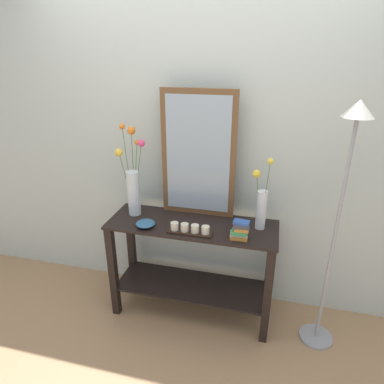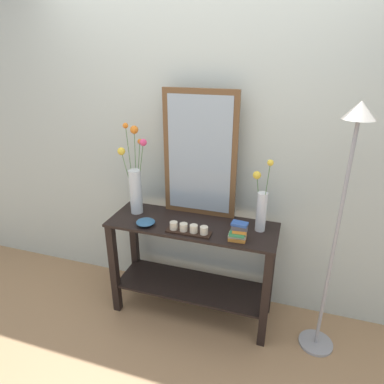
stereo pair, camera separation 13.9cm
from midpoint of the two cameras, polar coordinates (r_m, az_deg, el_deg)
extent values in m
cube|color=#A87F56|center=(2.95, -1.43, -19.46)|extent=(7.00, 6.00, 0.02)
cube|color=beige|center=(2.58, 0.28, 8.79)|extent=(6.40, 0.08, 2.70)
cube|color=black|center=(2.48, -1.61, -5.63)|extent=(1.25, 0.43, 0.02)
cube|color=black|center=(2.79, -1.48, -15.66)|extent=(1.19, 0.39, 0.02)
cube|color=black|center=(2.76, -14.68, -13.07)|extent=(0.06, 0.06, 0.78)
cube|color=black|center=(2.49, 11.03, -17.19)|extent=(0.06, 0.06, 0.78)
cube|color=black|center=(3.02, -11.52, -9.36)|extent=(0.06, 0.06, 0.78)
cube|color=black|center=(2.78, 11.55, -12.55)|extent=(0.06, 0.06, 0.78)
cube|color=brown|center=(2.46, -0.55, 6.28)|extent=(0.55, 0.03, 0.94)
cube|color=#9EADB7|center=(2.45, -0.63, 6.18)|extent=(0.47, 0.00, 0.86)
cylinder|color=silver|center=(2.60, -11.39, -0.22)|extent=(0.10, 0.10, 0.35)
cylinder|color=#4C753D|center=(2.55, -10.80, 2.23)|extent=(0.10, 0.01, 0.55)
sphere|color=#EA4275|center=(2.45, -10.22, 8.14)|extent=(0.05, 0.05, 0.05)
cylinder|color=#4C753D|center=(2.61, -12.30, 3.66)|extent=(0.10, 0.10, 0.64)
sphere|color=orange|center=(2.59, -13.35, 10.76)|extent=(0.04, 0.04, 0.04)
cylinder|color=#4C753D|center=(2.58, -12.44, 1.51)|extent=(0.09, 0.03, 0.47)
sphere|color=yellow|center=(2.52, -13.89, 6.51)|extent=(0.06, 0.06, 0.06)
cylinder|color=#4C753D|center=(2.62, -11.10, 2.50)|extent=(0.02, 0.11, 0.52)
sphere|color=orange|center=(2.59, -10.87, 8.28)|extent=(0.04, 0.04, 0.04)
cylinder|color=#4C753D|center=(2.59, -11.47, 3.32)|extent=(0.03, 0.08, 0.62)
sphere|color=orange|center=(2.54, -11.85, 10.17)|extent=(0.06, 0.06, 0.06)
cylinder|color=silver|center=(2.39, 10.04, -3.04)|extent=(0.07, 0.07, 0.29)
cylinder|color=#4C753D|center=(2.32, 10.66, -0.56)|extent=(0.03, 0.04, 0.50)
sphere|color=yellow|center=(2.22, 11.46, 5.13)|extent=(0.04, 0.04, 0.04)
cylinder|color=#4C753D|center=(2.38, 9.62, -1.36)|extent=(0.06, 0.02, 0.38)
sphere|color=yellow|center=(2.32, 9.23, 3.07)|extent=(0.06, 0.06, 0.06)
cube|color=black|center=(2.36, -2.07, -6.86)|extent=(0.32, 0.09, 0.01)
cylinder|color=beige|center=(2.37, -4.67, -5.82)|extent=(0.06, 0.06, 0.05)
cylinder|color=beige|center=(2.35, -2.95, -6.04)|extent=(0.06, 0.06, 0.05)
cylinder|color=beige|center=(2.33, -1.20, -6.26)|extent=(0.06, 0.06, 0.05)
cylinder|color=beige|center=(2.32, 0.57, -6.48)|extent=(0.06, 0.06, 0.05)
cylinder|color=#2D5B84|center=(2.47, -9.49, -5.73)|extent=(0.06, 0.06, 0.01)
ellipsoid|color=#2D5B84|center=(2.46, -9.52, -5.31)|extent=(0.14, 0.14, 0.03)
cube|color=orange|center=(2.31, 6.26, -7.56)|extent=(0.12, 0.09, 0.02)
cube|color=#B2A893|center=(2.30, 6.25, -7.14)|extent=(0.12, 0.08, 0.02)
cube|color=#388E56|center=(2.28, 6.25, -6.81)|extent=(0.10, 0.07, 0.02)
cube|color=orange|center=(2.27, 6.68, -6.18)|extent=(0.10, 0.09, 0.03)
cube|color=#424247|center=(2.26, 6.63, -5.66)|extent=(0.11, 0.08, 0.03)
cube|color=#2D519E|center=(2.24, 6.63, -5.17)|extent=(0.11, 0.08, 0.02)
cylinder|color=#9E9EA3|center=(2.86, 18.85, -22.23)|extent=(0.24, 0.24, 0.02)
cylinder|color=#9E9EA3|center=(2.37, 21.37, -7.95)|extent=(0.02, 0.02, 1.62)
cone|color=beige|center=(2.09, 24.79, 12.77)|extent=(0.18, 0.18, 0.10)
camera|label=1|loc=(0.07, -91.68, -0.71)|focal=31.41mm
camera|label=2|loc=(0.07, 88.32, 0.71)|focal=31.41mm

